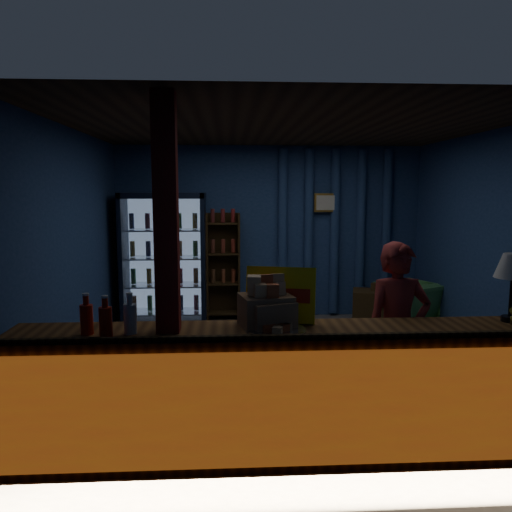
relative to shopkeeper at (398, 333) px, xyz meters
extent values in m
plane|color=#515154|center=(-0.78, 1.41, -0.76)|extent=(4.60, 4.60, 0.00)
plane|color=navy|center=(-0.78, 3.61, 0.54)|extent=(4.60, 0.00, 4.60)
plane|color=navy|center=(-0.78, -0.79, 0.54)|extent=(4.60, 0.00, 4.60)
plane|color=navy|center=(-3.08, 1.41, 0.54)|extent=(0.00, 4.40, 4.40)
plane|color=navy|center=(1.52, 1.41, 0.54)|extent=(0.00, 4.40, 4.40)
plane|color=#472D19|center=(-0.78, 1.41, 1.84)|extent=(4.60, 4.60, 0.00)
cube|color=brown|center=(-0.78, -0.49, -0.29)|extent=(4.40, 0.55, 0.95)
cube|color=red|center=(-0.78, -0.78, -0.29)|extent=(4.35, 0.02, 0.81)
cube|color=#3C2A13|center=(-0.78, -0.76, 0.21)|extent=(4.40, 0.04, 0.04)
cube|color=maroon|center=(-1.83, -0.49, 0.54)|extent=(0.16, 0.16, 2.60)
cube|color=black|center=(-2.33, 3.53, 0.19)|extent=(1.20, 0.06, 1.90)
cube|color=black|center=(-2.90, 3.26, 0.19)|extent=(0.06, 0.60, 1.90)
cube|color=black|center=(-1.76, 3.26, 0.19)|extent=(0.06, 0.60, 1.90)
cube|color=black|center=(-2.33, 3.26, 1.10)|extent=(1.20, 0.60, 0.08)
cube|color=black|center=(-2.33, 3.26, -0.72)|extent=(1.20, 0.60, 0.08)
cube|color=#99B2D8|center=(-2.33, 3.48, 0.19)|extent=(1.08, 0.02, 1.74)
cube|color=white|center=(-2.33, 2.98, 0.19)|extent=(1.12, 0.02, 1.78)
cube|color=black|center=(-2.33, 2.96, 0.19)|extent=(0.05, 0.05, 1.80)
cube|color=silver|center=(-2.33, 3.26, -0.59)|extent=(1.08, 0.48, 0.02)
cylinder|color=#A54B17|center=(-2.78, 3.26, -0.46)|extent=(0.07, 0.07, 0.22)
cylinder|color=#1B6E1C|center=(-2.55, 3.26, -0.46)|extent=(0.07, 0.07, 0.22)
cylinder|color=#A97B1A|center=(-2.33, 3.26, -0.46)|extent=(0.07, 0.07, 0.22)
cylinder|color=#171A52|center=(-2.10, 3.26, -0.46)|extent=(0.07, 0.07, 0.22)
cylinder|color=maroon|center=(-1.88, 3.26, -0.46)|extent=(0.07, 0.07, 0.22)
cube|color=silver|center=(-2.33, 3.26, -0.19)|extent=(1.08, 0.48, 0.02)
cylinder|color=#1B6E1C|center=(-2.78, 3.26, -0.06)|extent=(0.07, 0.07, 0.22)
cylinder|color=#A97B1A|center=(-2.55, 3.26, -0.06)|extent=(0.07, 0.07, 0.22)
cylinder|color=#171A52|center=(-2.33, 3.26, -0.06)|extent=(0.07, 0.07, 0.22)
cylinder|color=maroon|center=(-2.10, 3.26, -0.06)|extent=(0.07, 0.07, 0.22)
cylinder|color=#A54B17|center=(-1.88, 3.26, -0.06)|extent=(0.07, 0.07, 0.22)
cube|color=silver|center=(-2.33, 3.26, 0.21)|extent=(1.08, 0.48, 0.02)
cylinder|color=#A97B1A|center=(-2.78, 3.26, 0.34)|extent=(0.07, 0.07, 0.22)
cylinder|color=#171A52|center=(-2.55, 3.26, 0.34)|extent=(0.07, 0.07, 0.22)
cylinder|color=maroon|center=(-2.33, 3.26, 0.34)|extent=(0.07, 0.07, 0.22)
cylinder|color=#A54B17|center=(-2.10, 3.26, 0.34)|extent=(0.07, 0.07, 0.22)
cylinder|color=#1B6E1C|center=(-1.88, 3.26, 0.34)|extent=(0.07, 0.07, 0.22)
cube|color=silver|center=(-2.33, 3.26, 0.61)|extent=(1.08, 0.48, 0.02)
cylinder|color=#171A52|center=(-2.78, 3.26, 0.74)|extent=(0.07, 0.07, 0.22)
cylinder|color=maroon|center=(-2.55, 3.26, 0.74)|extent=(0.07, 0.07, 0.22)
cylinder|color=#A54B17|center=(-2.33, 3.26, 0.74)|extent=(0.07, 0.07, 0.22)
cylinder|color=#1B6E1C|center=(-2.10, 3.26, 0.74)|extent=(0.07, 0.07, 0.22)
cylinder|color=#A97B1A|center=(-1.88, 3.26, 0.74)|extent=(0.07, 0.07, 0.22)
cube|color=#3C2A13|center=(-1.48, 3.56, 0.04)|extent=(0.50, 0.02, 1.60)
cube|color=#3C2A13|center=(-1.71, 3.43, 0.04)|extent=(0.03, 0.28, 1.60)
cube|color=#3C2A13|center=(-1.24, 3.43, 0.04)|extent=(0.03, 0.28, 1.60)
cube|color=#3C2A13|center=(-1.48, 3.43, -0.66)|extent=(0.46, 0.26, 0.02)
cube|color=#3C2A13|center=(-1.48, 3.43, -0.21)|extent=(0.46, 0.26, 0.02)
cube|color=#3C2A13|center=(-1.48, 3.43, 0.24)|extent=(0.46, 0.26, 0.02)
cube|color=#3C2A13|center=(-1.48, 3.43, 0.69)|extent=(0.46, 0.26, 0.02)
cylinder|color=navy|center=(-0.58, 3.55, 0.54)|extent=(0.14, 0.14, 2.50)
cylinder|color=navy|center=(-0.18, 3.55, 0.54)|extent=(0.14, 0.14, 2.50)
cylinder|color=navy|center=(0.22, 3.55, 0.54)|extent=(0.14, 0.14, 2.50)
cylinder|color=navy|center=(0.62, 3.55, 0.54)|extent=(0.14, 0.14, 2.50)
cylinder|color=navy|center=(1.02, 3.55, 0.54)|extent=(0.14, 0.14, 2.50)
cube|color=gold|center=(0.07, 3.51, 0.99)|extent=(0.36, 0.03, 0.28)
cube|color=silver|center=(0.07, 3.49, 0.99)|extent=(0.30, 0.01, 0.22)
imported|color=maroon|center=(0.00, 0.00, 0.00)|extent=(0.58, 0.41, 1.52)
imported|color=#4F9F51|center=(1.12, 2.77, -0.43)|extent=(0.96, 0.97, 0.67)
cube|color=#3C2A13|center=(0.65, 2.83, -0.49)|extent=(0.68, 0.57, 0.54)
cylinder|color=#3C2A13|center=(0.65, 2.83, -0.17)|extent=(0.11, 0.11, 0.11)
cube|color=yellow|center=(-1.01, -0.29, 0.40)|extent=(0.53, 0.23, 0.42)
cube|color=red|center=(-1.01, -0.31, 0.40)|extent=(0.43, 0.14, 0.11)
cylinder|color=red|center=(-2.38, -0.54, 0.29)|extent=(0.09, 0.09, 0.21)
cylinder|color=red|center=(-2.38, -0.54, 0.44)|extent=(0.04, 0.04, 0.08)
cylinder|color=white|center=(-2.38, -0.54, 0.47)|extent=(0.04, 0.04, 0.02)
cylinder|color=red|center=(-2.23, -0.62, 0.29)|extent=(0.09, 0.09, 0.21)
cylinder|color=red|center=(-2.23, -0.62, 0.44)|extent=(0.04, 0.04, 0.08)
cylinder|color=white|center=(-2.23, -0.62, 0.47)|extent=(0.04, 0.04, 0.02)
cylinder|color=silver|center=(-2.08, -0.54, 0.29)|extent=(0.09, 0.09, 0.21)
cylinder|color=silver|center=(-2.08, -0.54, 0.44)|extent=(0.04, 0.04, 0.08)
cylinder|color=white|center=(-2.08, -0.54, 0.47)|extent=(0.04, 0.04, 0.02)
cube|color=olive|center=(-1.13, -0.40, 0.31)|extent=(0.42, 0.37, 0.23)
cube|color=orange|center=(-1.22, -0.42, 0.50)|extent=(0.11, 0.08, 0.15)
cube|color=#C44F24|center=(-1.13, -0.40, 0.50)|extent=(0.11, 0.08, 0.15)
cube|color=orange|center=(-1.04, -0.38, 0.50)|extent=(0.11, 0.08, 0.15)
cube|color=olive|center=(-1.10, -0.46, 0.29)|extent=(0.38, 0.34, 0.20)
cube|color=orange|center=(-1.17, -0.49, 0.46)|extent=(0.10, 0.08, 0.13)
cube|color=#C44F24|center=(-1.10, -0.46, 0.46)|extent=(0.10, 0.08, 0.13)
cube|color=orange|center=(-1.02, -0.44, 0.46)|extent=(0.10, 0.08, 0.13)
cylinder|color=silver|center=(-1.06, -0.56, 0.20)|extent=(0.42, 0.42, 0.02)
cube|color=orange|center=(-0.98, -0.56, 0.23)|extent=(0.09, 0.06, 0.05)
cube|color=#C44F24|center=(-1.01, -0.50, 0.23)|extent=(0.11, 0.11, 0.05)
cube|color=orange|center=(-1.06, -0.48, 0.23)|extent=(0.06, 0.09, 0.05)
cube|color=#C44F24|center=(-1.12, -0.50, 0.23)|extent=(0.11, 0.11, 0.05)
cube|color=orange|center=(-1.15, -0.56, 0.23)|extent=(0.09, 0.06, 0.05)
cube|color=#C44F24|center=(-1.12, -0.62, 0.23)|extent=(0.11, 0.11, 0.05)
cube|color=orange|center=(-1.06, -0.64, 0.23)|extent=(0.06, 0.09, 0.05)
cube|color=#C44F24|center=(-1.01, -0.62, 0.23)|extent=(0.11, 0.11, 0.05)
cylinder|color=black|center=(0.73, -0.37, 0.21)|extent=(0.12, 0.12, 0.04)
cylinder|color=black|center=(0.73, -0.37, 0.39)|extent=(0.02, 0.02, 0.37)
camera|label=1|loc=(-1.40, -3.94, 1.18)|focal=35.00mm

